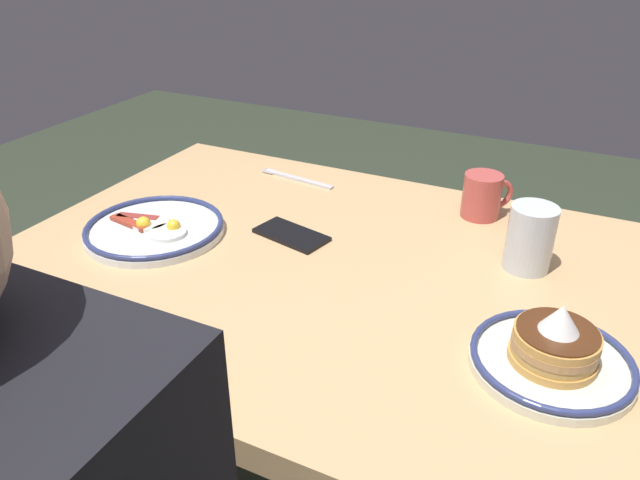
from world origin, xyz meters
name	(u,v)px	position (x,y,z in m)	size (l,w,h in m)	color
dining_table	(330,302)	(0.00, 0.00, 0.64)	(1.20, 0.84, 0.73)	tan
plate_near_main	(155,228)	(0.36, 0.05, 0.74)	(0.27, 0.27, 0.04)	white
plate_center_pancakes	(553,354)	(-0.39, 0.12, 0.75)	(0.22, 0.22, 0.10)	silver
coffee_mug	(483,195)	(-0.20, -0.31, 0.77)	(0.10, 0.09, 0.09)	#BF4C47
drinking_glass	(530,241)	(-0.32, -0.14, 0.78)	(0.08, 0.08, 0.12)	silver
cell_phone	(291,235)	(0.11, -0.06, 0.73)	(0.14, 0.07, 0.01)	black
fork_near	(296,179)	(0.24, -0.31, 0.73)	(0.20, 0.04, 0.01)	silver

